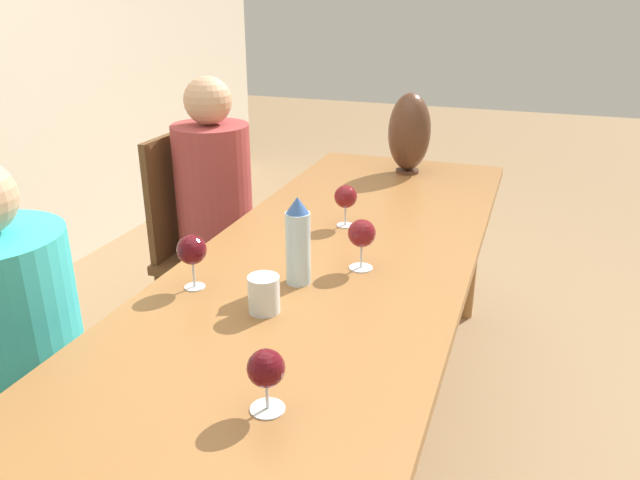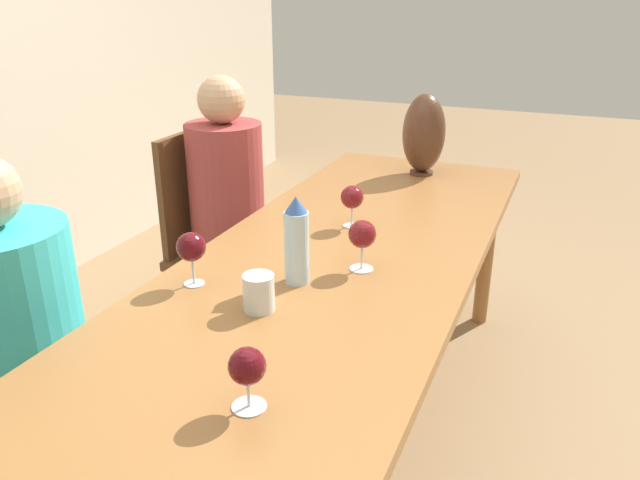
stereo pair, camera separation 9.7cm
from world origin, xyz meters
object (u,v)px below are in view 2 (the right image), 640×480
object	(u,v)px
wine_glass_2	(352,198)
chair_far	(214,237)
person_near	(19,348)
wine_glass_0	(191,248)
wine_glass_3	(362,235)
chair_near	(2,375)
water_bottle	(297,241)
wine_glass_1	(247,368)
water_tumbler	(259,293)
person_far	(230,208)
vase	(424,134)

from	to	relation	value
wine_glass_2	chair_far	xyz separation A→B (m)	(0.26, 0.74, -0.36)
chair_far	person_near	world-z (taller)	person_near
wine_glass_0	wine_glass_3	world-z (taller)	wine_glass_0
wine_glass_0	chair_far	xyz separation A→B (m)	(0.87, 0.49, -0.37)
wine_glass_2	wine_glass_0	bearing A→B (deg)	157.28
chair_near	chair_far	distance (m)	1.15
water_bottle	chair_near	bearing A→B (deg)	118.83
water_bottle	wine_glass_1	distance (m)	0.58
water_tumbler	wine_glass_1	world-z (taller)	wine_glass_1
wine_glass_0	chair_near	world-z (taller)	chair_near
wine_glass_3	chair_near	xyz separation A→B (m)	(-0.57, 0.89, -0.36)
water_tumbler	wine_glass_2	size ratio (longest dim) A/B	0.67
wine_glass_1	person_near	distance (m)	0.86
wine_glass_2	person_far	distance (m)	0.73
water_bottle	water_tumbler	xyz separation A→B (m)	(-0.19, 0.02, -0.07)
water_bottle	wine_glass_2	xyz separation A→B (m)	(0.48, 0.01, -0.02)
wine_glass_1	person_near	bearing A→B (deg)	79.82
water_tumbler	wine_glass_3	bearing A→B (deg)	-25.54
vase	chair_far	distance (m)	1.03
wine_glass_0	chair_far	size ratio (longest dim) A/B	0.16
vase	person_far	bearing A→B (deg)	123.62
water_tumbler	wine_glass_1	xyz separation A→B (m)	(-0.37, -0.17, 0.04)
wine_glass_2	chair_near	world-z (taller)	chair_near
water_tumbler	vase	distance (m)	1.42
water_tumbler	vase	xyz separation A→B (m)	(1.41, -0.08, 0.13)
vase	wine_glass_3	size ratio (longest dim) A/B	2.32
wine_glass_0	person_far	bearing A→B (deg)	24.71
wine_glass_1	wine_glass_2	bearing A→B (deg)	8.81
chair_near	person_far	world-z (taller)	person_far
person_far	water_bottle	bearing A→B (deg)	-138.17
wine_glass_3	chair_far	xyz separation A→B (m)	(0.59, 0.89, -0.36)
wine_glass_0	person_far	distance (m)	0.98
wine_glass_0	chair_near	xyz separation A→B (m)	(-0.29, 0.49, -0.37)
chair_far	water_bottle	bearing A→B (deg)	-134.54
water_bottle	person_far	world-z (taller)	person_far
wine_glass_0	wine_glass_1	distance (m)	0.60
person_near	wine_glass_2	bearing A→B (deg)	-36.06
vase	person_far	distance (m)	0.91
chair_near	water_bottle	bearing A→B (deg)	-61.17
wine_glass_1	chair_far	world-z (taller)	chair_far
water_bottle	wine_glass_1	size ratio (longest dim) A/B	1.90
water_tumbler	chair_far	world-z (taller)	chair_far
vase	wine_glass_2	distance (m)	0.75
wine_glass_0	person_near	xyz separation A→B (m)	(-0.29, 0.40, -0.26)
wine_glass_0	person_near	distance (m)	0.55
wine_glass_2	chair_near	distance (m)	1.22
wine_glass_0	chair_far	bearing A→B (deg)	29.40
wine_glass_0	person_far	size ratio (longest dim) A/B	0.13
water_tumbler	wine_glass_3	size ratio (longest dim) A/B	0.64
wine_glass_3	chair_near	world-z (taller)	chair_near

